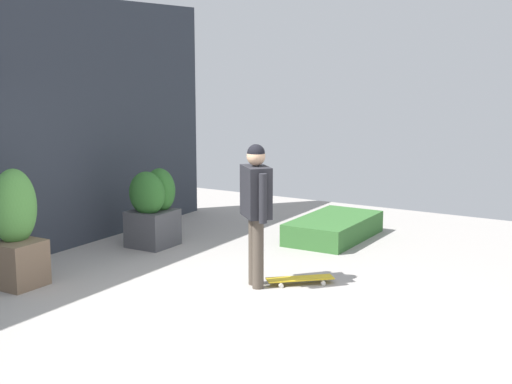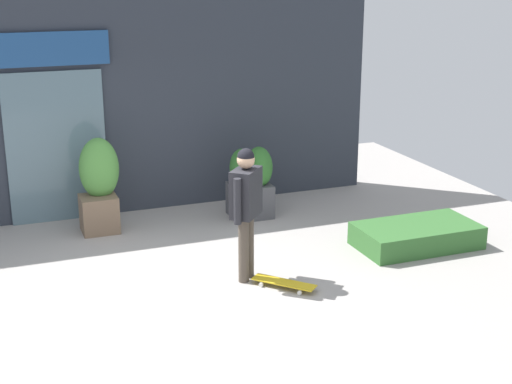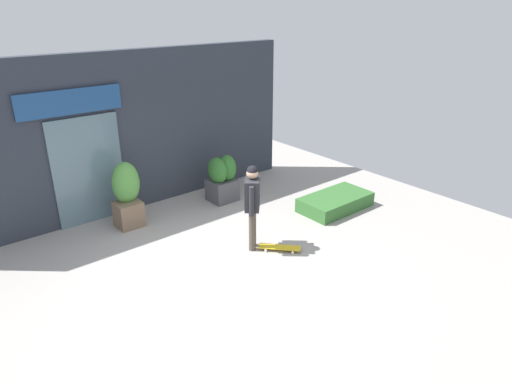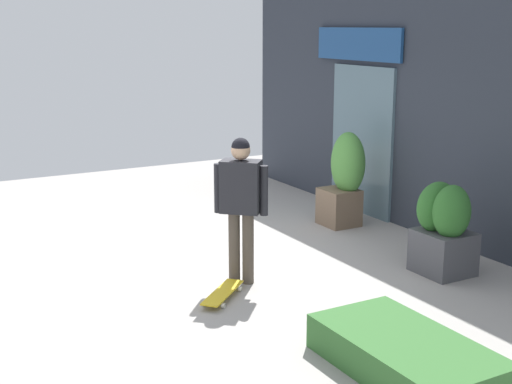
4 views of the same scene
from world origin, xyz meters
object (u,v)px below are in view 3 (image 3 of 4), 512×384
(skateboarder, at_px, (252,199))
(planter_box_left, at_px, (222,178))
(skateboard, at_px, (280,247))
(planter_box_right, at_px, (126,191))

(skateboarder, bearing_deg, planter_box_left, 110.65)
(skateboard, bearing_deg, planter_box_left, 126.03)
(skateboarder, xyz_separation_m, planter_box_right, (-1.37, 2.43, -0.27))
(skateboarder, bearing_deg, skateboard, -8.04)
(skateboard, xyz_separation_m, planter_box_right, (-1.70, 2.83, 0.68))
(skateboarder, relative_size, planter_box_left, 1.52)
(planter_box_left, distance_m, planter_box_right, 2.26)
(skateboarder, xyz_separation_m, skateboard, (0.33, -0.40, -0.95))
(skateboard, height_order, planter_box_right, planter_box_right)
(skateboarder, bearing_deg, planter_box_right, 161.78)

